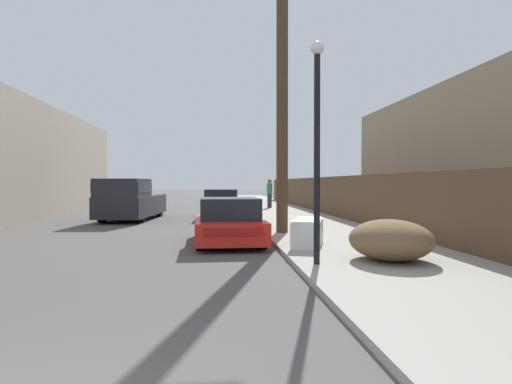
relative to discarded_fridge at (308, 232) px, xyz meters
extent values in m
cube|color=#9E998E|center=(1.34, 14.93, -0.39)|extent=(4.20, 63.00, 0.12)
cube|color=silver|center=(0.00, 0.00, -0.01)|extent=(1.13, 1.80, 0.63)
cube|color=white|center=(0.00, 0.00, 0.32)|extent=(1.08, 1.73, 0.03)
cube|color=#333335|center=(0.33, 0.44, 0.34)|extent=(0.09, 0.20, 0.02)
cube|color=gray|center=(0.08, 0.26, 0.33)|extent=(0.68, 0.27, 0.01)
cube|color=gray|center=(-0.07, -0.24, 0.33)|extent=(0.68, 0.27, 0.01)
cube|color=red|center=(-1.94, 1.52, -0.02)|extent=(1.93, 4.09, 0.57)
cube|color=black|center=(-1.93, 1.16, 0.55)|extent=(1.62, 1.98, 0.57)
cube|color=#B21414|center=(-1.88, -0.51, 0.08)|extent=(1.42, 0.07, 0.20)
cylinder|color=black|center=(-2.76, 2.75, -0.12)|extent=(0.22, 0.67, 0.66)
cylinder|color=black|center=(-1.18, 2.79, -0.12)|extent=(0.22, 0.67, 0.66)
cylinder|color=black|center=(-2.69, 0.25, -0.12)|extent=(0.22, 0.67, 0.66)
cylinder|color=black|center=(-1.12, 0.29, -0.12)|extent=(0.22, 0.67, 0.66)
cube|color=#5B1E19|center=(-2.03, 10.70, 0.04)|extent=(1.84, 4.26, 0.69)
cube|color=black|center=(-2.04, 10.53, 0.66)|extent=(1.55, 2.40, 0.55)
cube|color=#B21414|center=(-2.09, 8.58, 0.16)|extent=(1.36, 0.06, 0.24)
cylinder|color=black|center=(-2.75, 12.03, -0.12)|extent=(0.22, 0.66, 0.65)
cylinder|color=black|center=(-1.25, 11.99, -0.12)|extent=(0.22, 0.66, 0.65)
cylinder|color=black|center=(-2.81, 9.41, -0.12)|extent=(0.22, 0.66, 0.65)
cylinder|color=black|center=(-1.32, 9.38, -0.12)|extent=(0.22, 0.66, 0.65)
cube|color=#232328|center=(-6.10, 10.19, 0.20)|extent=(2.46, 5.80, 0.90)
cube|color=#232328|center=(-6.24, 8.64, 1.03)|extent=(2.07, 2.69, 0.77)
cube|color=black|center=(-6.24, 8.64, 1.05)|extent=(2.11, 2.65, 0.42)
cylinder|color=black|center=(-5.43, 8.37, -0.05)|extent=(0.33, 0.82, 0.80)
cylinder|color=black|center=(-7.08, 8.52, -0.05)|extent=(0.33, 0.82, 0.80)
cylinder|color=black|center=(-5.13, 11.87, -0.05)|extent=(0.33, 0.82, 0.80)
cylinder|color=black|center=(-6.78, 12.01, -0.05)|extent=(0.33, 0.82, 0.80)
cylinder|color=#4C3826|center=(-0.20, 3.08, 3.96)|extent=(0.37, 0.37, 8.57)
cylinder|color=black|center=(-0.35, -2.59, 1.69)|extent=(0.12, 0.12, 4.03)
sphere|color=white|center=(-0.35, -2.59, 3.83)|extent=(0.26, 0.26, 0.26)
ellipsoid|color=brown|center=(1.25, -2.27, 0.08)|extent=(1.65, 1.99, 0.83)
cube|color=brown|center=(3.29, 11.04, 0.61)|extent=(0.08, 41.47, 1.87)
cylinder|color=#282D42|center=(1.10, 17.27, 0.10)|extent=(0.28, 0.28, 0.87)
cylinder|color=#337F4C|center=(1.10, 17.27, 0.88)|extent=(0.34, 0.34, 0.69)
sphere|color=#8C664C|center=(1.10, 17.27, 1.36)|extent=(0.26, 0.26, 0.26)
camera|label=1|loc=(-2.31, -11.24, 1.24)|focal=32.00mm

